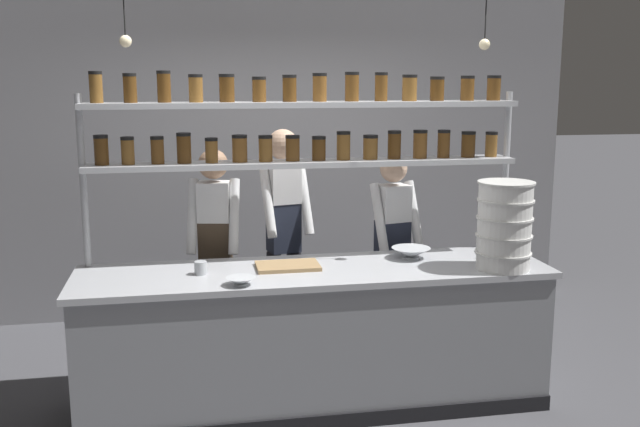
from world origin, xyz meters
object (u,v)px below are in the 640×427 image
(serving_cup_front, at_px, (201,268))
(cutting_board, at_px, (288,266))
(prep_bowl_center_front, at_px, (411,253))
(prep_bowl_near_left, at_px, (241,281))
(chef_left, at_px, (215,248))
(chef_center, at_px, (284,228))
(chef_right, at_px, (393,246))
(container_stack, at_px, (504,225))
(spice_shelf_unit, at_px, (307,136))

(serving_cup_front, bearing_deg, cutting_board, 6.08)
(prep_bowl_center_front, distance_m, serving_cup_front, 1.41)
(prep_bowl_near_left, height_order, serving_cup_front, serving_cup_front)
(chef_left, xyz_separation_m, cutting_board, (0.43, -0.57, -0.00))
(chef_center, height_order, prep_bowl_center_front, chef_center)
(serving_cup_front, bearing_deg, chef_left, 79.67)
(chef_right, bearing_deg, container_stack, -73.67)
(cutting_board, height_order, prep_bowl_near_left, prep_bowl_near_left)
(spice_shelf_unit, relative_size, prep_bowl_center_front, 11.01)
(spice_shelf_unit, xyz_separation_m, cutting_board, (-0.18, -0.27, -0.80))
(chef_center, relative_size, chef_right, 1.12)
(chef_left, xyz_separation_m, chef_right, (1.30, -0.00, -0.05))
(spice_shelf_unit, height_order, chef_left, spice_shelf_unit)
(chef_left, xyz_separation_m, serving_cup_front, (-0.12, -0.63, 0.03))
(container_stack, distance_m, serving_cup_front, 1.92)
(chef_left, xyz_separation_m, container_stack, (1.78, -0.85, 0.27))
(chef_center, bearing_deg, spice_shelf_unit, -91.69)
(spice_shelf_unit, bearing_deg, cutting_board, -122.51)
(prep_bowl_center_front, bearing_deg, chef_left, 159.33)
(chef_center, relative_size, prep_bowl_center_front, 6.66)
(spice_shelf_unit, xyz_separation_m, chef_left, (-0.61, 0.30, -0.80))
(spice_shelf_unit, height_order, cutting_board, spice_shelf_unit)
(cutting_board, xyz_separation_m, prep_bowl_near_left, (-0.32, -0.34, 0.01))
(chef_right, bearing_deg, chef_left, 166.62)
(prep_bowl_center_front, relative_size, serving_cup_front, 3.18)
(chef_center, xyz_separation_m, cutting_board, (-0.08, -0.75, -0.09))
(container_stack, xyz_separation_m, cutting_board, (-1.34, 0.27, -0.27))
(chef_left, bearing_deg, cutting_board, -41.87)
(prep_bowl_near_left, bearing_deg, prep_bowl_center_front, 19.91)
(chef_left, relative_size, prep_bowl_center_front, 6.21)
(chef_right, height_order, container_stack, chef_right)
(spice_shelf_unit, height_order, container_stack, spice_shelf_unit)
(cutting_board, bearing_deg, spice_shelf_unit, 57.49)
(spice_shelf_unit, height_order, prep_bowl_center_front, spice_shelf_unit)
(spice_shelf_unit, height_order, prep_bowl_near_left, spice_shelf_unit)
(chef_left, height_order, container_stack, chef_left)
(spice_shelf_unit, xyz_separation_m, chef_center, (-0.10, 0.47, -0.72))
(spice_shelf_unit, relative_size, chef_right, 1.85)
(chef_left, bearing_deg, chef_center, 29.68)
(chef_left, xyz_separation_m, prep_bowl_center_front, (1.28, -0.48, 0.02))
(spice_shelf_unit, height_order, serving_cup_front, spice_shelf_unit)
(container_stack, height_order, serving_cup_front, container_stack)
(chef_right, relative_size, prep_bowl_center_front, 5.96)
(spice_shelf_unit, bearing_deg, chef_left, 153.83)
(cutting_board, bearing_deg, container_stack, -11.46)
(container_stack, bearing_deg, prep_bowl_near_left, -177.83)
(container_stack, bearing_deg, chef_right, 119.55)
(prep_bowl_center_front, bearing_deg, spice_shelf_unit, 164.68)
(prep_bowl_near_left, xyz_separation_m, serving_cup_front, (-0.23, 0.28, 0.02))
(chef_center, distance_m, serving_cup_front, 1.02)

